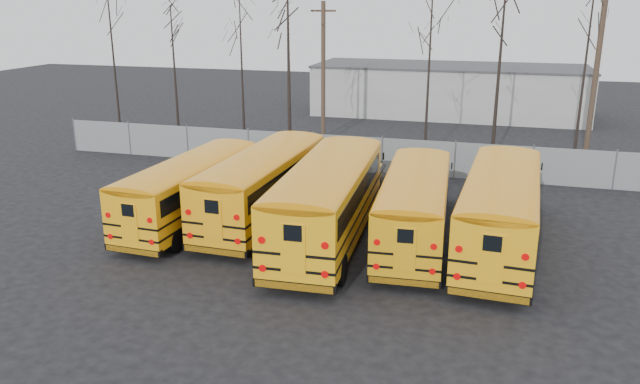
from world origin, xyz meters
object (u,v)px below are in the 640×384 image
(bus_d, at_px, (415,201))
(utility_pole_left, at_px, (323,72))
(bus_c, at_px, (329,194))
(utility_pole_right, at_px, (596,74))
(bus_a, at_px, (193,184))
(bus_b, at_px, (265,179))
(bus_e, at_px, (501,204))

(bus_d, distance_m, utility_pole_left, 19.08)
(bus_c, relative_size, utility_pole_right, 1.18)
(bus_c, relative_size, bus_d, 1.13)
(utility_pole_left, xyz_separation_m, utility_pole_right, (16.56, -1.36, 0.53))
(bus_a, height_order, bus_b, bus_b)
(bus_b, distance_m, bus_d, 6.73)
(bus_b, bearing_deg, utility_pole_right, 46.26)
(bus_b, relative_size, utility_pole_left, 1.23)
(bus_d, bearing_deg, bus_a, 177.53)
(bus_e, xyz_separation_m, utility_pole_right, (4.86, 15.43, 3.40))
(bus_e, bearing_deg, bus_a, -176.07)
(bus_b, distance_m, bus_e, 9.95)
(bus_a, bearing_deg, bus_b, 24.31)
(bus_a, xyz_separation_m, bus_c, (6.26, -0.62, 0.27))
(bus_a, height_order, utility_pole_right, utility_pole_right)
(bus_c, xyz_separation_m, utility_pole_left, (-5.15, 17.62, 2.78))
(bus_a, height_order, bus_d, bus_d)
(bus_c, bearing_deg, bus_d, 10.66)
(bus_a, distance_m, utility_pole_left, 17.31)
(bus_b, relative_size, bus_e, 0.98)
(bus_c, distance_m, utility_pole_left, 18.57)
(bus_b, xyz_separation_m, bus_c, (3.36, -1.75, 0.12))
(bus_c, bearing_deg, bus_e, 4.61)
(bus_c, xyz_separation_m, utility_pole_right, (11.41, 16.26, 3.31))
(bus_a, distance_m, bus_d, 9.57)
(bus_a, relative_size, bus_e, 0.90)
(bus_e, xyz_separation_m, utility_pole_left, (-11.69, 16.79, 2.87))
(bus_b, xyz_separation_m, utility_pole_left, (-1.79, 15.87, 2.90))
(bus_c, bearing_deg, bus_a, 171.74)
(bus_a, xyz_separation_m, bus_d, (9.57, 0.16, 0.04))
(utility_pole_left, bearing_deg, bus_d, -74.95)
(bus_b, xyz_separation_m, bus_e, (9.91, -0.92, 0.03))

